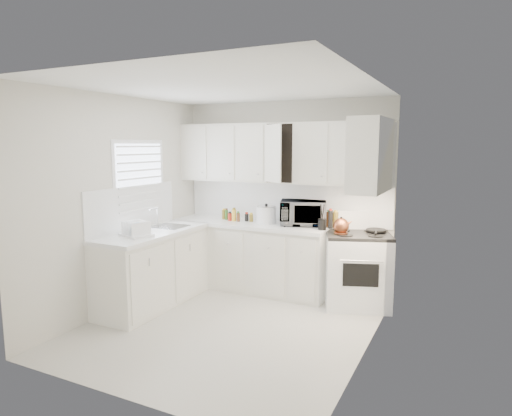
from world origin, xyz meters
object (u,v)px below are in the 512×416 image
Objects in this scene: tea_kettle at (341,225)px; dish_rack at (136,228)px; stove at (358,260)px; rice_cooker at (266,213)px; microwave at (303,210)px; utensil_crock at (322,217)px.

dish_rack is at bearing -171.12° from tea_kettle.
stove is 2.73m from dish_rack.
tea_kettle is 0.90× the size of rice_cooker.
tea_kettle is 0.66× the size of dish_rack.
stove is 0.52m from tea_kettle.
microwave is at bearing 5.63° from rice_cooker.
microwave is (-0.60, 0.30, 0.10)m from tea_kettle.
stove is at bearing 20.20° from tea_kettle.
stove is 4.45× the size of rice_cooker.
tea_kettle is at bearing -15.11° from rice_cooker.
stove is 1.37m from rice_cooker.
microwave reaches higher than stove.
rice_cooker is (-1.10, 0.22, 0.03)m from tea_kettle.
microwave is at bearing 149.97° from stove.
tea_kettle reaches higher than dish_rack.
rice_cooker is at bearing 171.00° from utensil_crock.
stove is 0.97m from microwave.
microwave is 2.16m from dish_rack.
rice_cooker is (-0.50, -0.08, -0.07)m from microwave.
tea_kettle is 0.71× the size of utensil_crock.
utensil_crock reaches higher than rice_cooker.
utensil_crock is (-0.27, 0.08, 0.07)m from tea_kettle.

